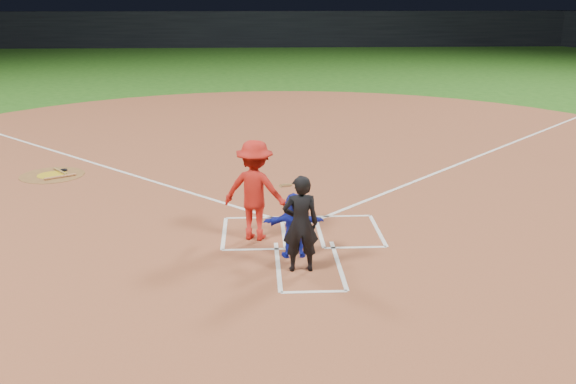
{
  "coord_description": "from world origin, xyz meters",
  "views": [
    {
      "loc": [
        -0.94,
        -12.36,
        4.71
      ],
      "look_at": [
        -0.3,
        -0.4,
        1.0
      ],
      "focal_mm": 40.0,
      "sensor_mm": 36.0,
      "label": 1
    }
  ],
  "objects_px": {
    "on_deck_circle": "(52,175)",
    "umpire": "(301,224)",
    "home_plate": "(301,231)",
    "catcher": "(294,225)",
    "batter_at_plate": "(255,190)"
  },
  "relations": [
    {
      "from": "catcher",
      "to": "umpire",
      "type": "height_order",
      "value": "umpire"
    },
    {
      "from": "catcher",
      "to": "batter_at_plate",
      "type": "xyz_separation_m",
      "value": [
        -0.71,
        0.97,
        0.39
      ]
    },
    {
      "from": "catcher",
      "to": "umpire",
      "type": "bearing_deg",
      "value": 95.2
    },
    {
      "from": "home_plate",
      "to": "on_deck_circle",
      "type": "xyz_separation_m",
      "value": [
        -6.42,
        4.65,
        -0.0
      ]
    },
    {
      "from": "home_plate",
      "to": "catcher",
      "type": "xyz_separation_m",
      "value": [
        -0.23,
        -1.27,
        0.61
      ]
    },
    {
      "from": "catcher",
      "to": "batter_at_plate",
      "type": "relative_size",
      "value": 0.61
    },
    {
      "from": "on_deck_circle",
      "to": "umpire",
      "type": "distance_m",
      "value": 9.11
    },
    {
      "from": "umpire",
      "to": "batter_at_plate",
      "type": "height_order",
      "value": "batter_at_plate"
    },
    {
      "from": "catcher",
      "to": "umpire",
      "type": "relative_size",
      "value": 0.7
    },
    {
      "from": "on_deck_circle",
      "to": "batter_at_plate",
      "type": "relative_size",
      "value": 0.85
    },
    {
      "from": "on_deck_circle",
      "to": "home_plate",
      "type": "bearing_deg",
      "value": -35.92
    },
    {
      "from": "home_plate",
      "to": "catcher",
      "type": "distance_m",
      "value": 1.42
    },
    {
      "from": "batter_at_plate",
      "to": "on_deck_circle",
      "type": "bearing_deg",
      "value": 137.93
    },
    {
      "from": "umpire",
      "to": "batter_at_plate",
      "type": "bearing_deg",
      "value": -67.64
    },
    {
      "from": "on_deck_circle",
      "to": "catcher",
      "type": "distance_m",
      "value": 8.58
    }
  ]
}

